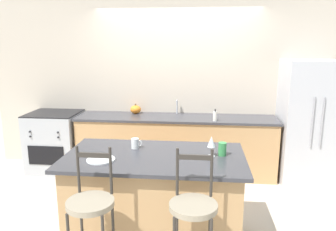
{
  "coord_description": "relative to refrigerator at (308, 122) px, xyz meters",
  "views": [
    {
      "loc": [
        0.37,
        -4.43,
        1.99
      ],
      "look_at": [
        -0.03,
        -0.52,
        1.11
      ],
      "focal_mm": 35.0,
      "sensor_mm": 36.0,
      "label": 1
    }
  ],
  "objects": [
    {
      "name": "wall_back",
      "position": [
        -1.9,
        0.39,
        0.47
      ],
      "size": [
        6.0,
        0.07,
        2.7
      ],
      "color": "beige",
      "rests_on": "ground_plane"
    },
    {
      "name": "dinner_plate",
      "position": [
        -2.45,
        -1.91,
        0.04
      ],
      "size": [
        0.27,
        0.27,
        0.02
      ],
      "color": "white",
      "rests_on": "kitchen_island"
    },
    {
      "name": "sink_faucet",
      "position": [
        -1.9,
        0.27,
        0.16
      ],
      "size": [
        0.02,
        0.13,
        0.22
      ],
      "color": "#ADAFB5",
      "rests_on": "back_counter"
    },
    {
      "name": "ground_plane",
      "position": [
        -1.9,
        -0.31,
        -0.88
      ],
      "size": [
        18.0,
        18.0,
        0.0
      ],
      "primitive_type": "plane",
      "color": "beige"
    },
    {
      "name": "tumbler_cup",
      "position": [
        -1.32,
        -1.66,
        0.1
      ],
      "size": [
        0.08,
        0.08,
        0.13
      ],
      "color": "#3D934C",
      "rests_on": "kitchen_island"
    },
    {
      "name": "bar_stool_far",
      "position": [
        -1.57,
        -2.42,
        -0.24
      ],
      "size": [
        0.38,
        0.38,
        1.18
      ],
      "color": "#332D28",
      "rests_on": "ground_plane"
    },
    {
      "name": "coffee_mug",
      "position": [
        -2.2,
        -1.53,
        0.09
      ],
      "size": [
        0.11,
        0.08,
        0.1
      ],
      "color": "white",
      "rests_on": "kitchen_island"
    },
    {
      "name": "back_counter",
      "position": [
        -1.9,
        0.07,
        -0.43
      ],
      "size": [
        3.0,
        0.68,
        0.9
      ],
      "color": "tan",
      "rests_on": "ground_plane"
    },
    {
      "name": "refrigerator",
      "position": [
        0.0,
        0.0,
        0.0
      ],
      "size": [
        0.77,
        0.76,
        1.75
      ],
      "color": "#BCBCC1",
      "rests_on": "ground_plane"
    },
    {
      "name": "oven_range",
      "position": [
        -3.81,
        0.03,
        -0.42
      ],
      "size": [
        0.76,
        0.71,
        0.92
      ],
      "color": "#ADAFB5",
      "rests_on": "ground_plane"
    },
    {
      "name": "pumpkin_decoration",
      "position": [
        -2.55,
        0.22,
        0.09
      ],
      "size": [
        0.17,
        0.17,
        0.15
      ],
      "color": "orange",
      "rests_on": "back_counter"
    },
    {
      "name": "bar_stool_near",
      "position": [
        -2.38,
        -2.45,
        -0.24
      ],
      "size": [
        0.38,
        0.38,
        1.18
      ],
      "color": "#332D28",
      "rests_on": "ground_plane"
    },
    {
      "name": "soap_bottle",
      "position": [
        -1.33,
        -0.16,
        0.09
      ],
      "size": [
        0.06,
        0.06,
        0.17
      ],
      "color": "silver",
      "rests_on": "back_counter"
    },
    {
      "name": "wine_glass",
      "position": [
        -1.42,
        -1.69,
        0.18
      ],
      "size": [
        0.08,
        0.08,
        0.2
      ],
      "color": "white",
      "rests_on": "kitchen_island"
    },
    {
      "name": "kitchen_island",
      "position": [
        -1.97,
        -1.72,
        -0.42
      ],
      "size": [
        1.76,
        0.98,
        0.91
      ],
      "color": "tan",
      "rests_on": "ground_plane"
    }
  ]
}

